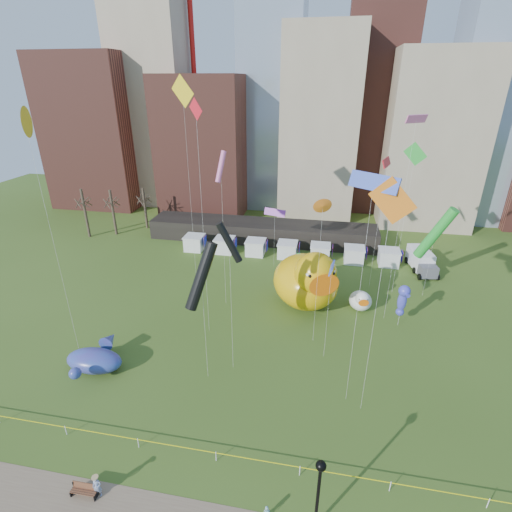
% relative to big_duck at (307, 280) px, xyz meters
% --- Properties ---
extents(ground, '(160.00, 160.00, 0.00)m').
position_rel_big_duck_xyz_m(ground, '(-4.87, -22.12, -3.66)').
color(ground, '#385219').
rests_on(ground, ground).
extents(skyline, '(101.00, 23.00, 68.00)m').
position_rel_big_duck_xyz_m(skyline, '(-2.62, 38.95, 17.78)').
color(skyline, brown).
rests_on(skyline, ground).
extents(pavilion, '(38.00, 6.00, 3.20)m').
position_rel_big_duck_xyz_m(pavilion, '(-8.87, 19.88, -2.06)').
color(pavilion, black).
rests_on(pavilion, ground).
extents(vendor_tents, '(33.24, 2.80, 2.40)m').
position_rel_big_duck_xyz_m(vendor_tents, '(-3.85, 13.88, -2.56)').
color(vendor_tents, white).
rests_on(vendor_tents, ground).
extents(bare_trees, '(8.44, 6.44, 8.50)m').
position_rel_big_duck_xyz_m(bare_trees, '(-35.03, 18.43, 0.35)').
color(bare_trees, '#382B21').
rests_on(bare_trees, ground).
extents(caution_tape, '(50.00, 0.06, 0.90)m').
position_rel_big_duck_xyz_m(caution_tape, '(-4.87, -22.12, -2.98)').
color(caution_tape, white).
rests_on(caution_tape, ground).
extents(big_duck, '(10.53, 11.45, 7.98)m').
position_rel_big_duck_xyz_m(big_duck, '(0.00, 0.00, 0.00)').
color(big_duck, '#E2AB0B').
rests_on(big_duck, ground).
extents(small_duck, '(2.91, 3.74, 2.79)m').
position_rel_big_duck_xyz_m(small_duck, '(6.39, 0.49, -2.38)').
color(small_duck, white).
rests_on(small_duck, ground).
extents(seahorse_green, '(1.31, 1.63, 5.87)m').
position_rel_big_duck_xyz_m(seahorse_green, '(-1.27, 2.48, 0.63)').
color(seahorse_green, silver).
rests_on(seahorse_green, ground).
extents(seahorse_purple, '(1.54, 1.78, 5.06)m').
position_rel_big_duck_xyz_m(seahorse_purple, '(10.43, -2.03, -0.17)').
color(seahorse_purple, silver).
rests_on(seahorse_purple, ground).
extents(whale_inflatable, '(5.43, 6.98, 2.40)m').
position_rel_big_duck_xyz_m(whale_inflatable, '(-18.78, -14.76, -2.56)').
color(whale_inflatable, '#493591').
rests_on(whale_inflatable, ground).
extents(park_bench, '(1.77, 0.60, 0.90)m').
position_rel_big_duck_xyz_m(park_bench, '(-12.69, -26.14, -3.16)').
color(park_bench, brown).
rests_on(park_bench, footpath).
extents(lamppost, '(0.62, 0.62, 5.91)m').
position_rel_big_duck_xyz_m(lamppost, '(2.35, -25.32, -0.05)').
color(lamppost, black).
rests_on(lamppost, footpath).
extents(box_truck, '(3.48, 6.89, 2.80)m').
position_rel_big_duck_xyz_m(box_truck, '(15.51, 13.13, -2.22)').
color(box_truck, white).
rests_on(box_truck, ground).
extents(woman, '(0.64, 0.45, 1.66)m').
position_rel_big_duck_xyz_m(woman, '(-11.78, -25.99, -2.81)').
color(woman, white).
rests_on(woman, footpath).
extents(toddler, '(0.39, 0.33, 0.94)m').
position_rel_big_duck_xyz_m(toddler, '(-0.66, -25.32, -3.17)').
color(toddler, silver).
rests_on(toddler, footpath).
extents(kite_0, '(1.42, 3.11, 16.86)m').
position_rel_big_duck_xyz_m(kite_0, '(7.91, 6.33, 12.63)').
color(kite_0, silver).
rests_on(kite_0, ground).
extents(kite_1, '(1.10, 1.99, 18.31)m').
position_rel_big_duck_xyz_m(kite_1, '(-9.73, -1.04, 12.99)').
color(kite_1, silver).
rests_on(kite_1, ground).
extents(kite_2, '(2.22, 1.06, 14.75)m').
position_rel_big_duck_xyz_m(kite_2, '(-6.05, -12.24, 9.26)').
color(kite_2, silver).
rests_on(kite_2, ground).
extents(kite_3, '(4.21, 2.94, 11.97)m').
position_rel_big_duck_xyz_m(kite_3, '(14.45, 5.41, 4.80)').
color(kite_3, silver).
rests_on(kite_3, ground).
extents(kite_4, '(3.22, 1.62, 25.64)m').
position_rel_big_duck_xyz_m(kite_4, '(-15.38, 4.31, 19.82)').
color(kite_4, silver).
rests_on(kite_4, ground).
extents(kite_5, '(3.19, 2.53, 19.43)m').
position_rel_big_duck_xyz_m(kite_5, '(4.45, -14.28, 15.13)').
color(kite_5, silver).
rests_on(kite_5, ground).
extents(kite_6, '(1.18, 0.80, 15.38)m').
position_rel_big_duck_xyz_m(kite_6, '(1.21, -6.63, 10.98)').
color(kite_6, silver).
rests_on(kite_6, ground).
extents(kite_7, '(3.17, 1.38, 8.73)m').
position_rel_big_duck_xyz_m(kite_7, '(-5.46, 10.40, 4.56)').
color(kite_7, silver).
rests_on(kite_7, ground).
extents(kite_8, '(1.53, 1.14, 23.69)m').
position_rel_big_duck_xyz_m(kite_8, '(-10.06, -6.92, 17.94)').
color(kite_8, silver).
rests_on(kite_8, ground).
extents(kite_9, '(2.19, 1.75, 22.14)m').
position_rel_big_duck_xyz_m(kite_9, '(9.02, -0.90, 17.84)').
color(kite_9, silver).
rests_on(kite_9, ground).
extents(kite_10, '(2.86, 3.17, 13.32)m').
position_rel_big_duck_xyz_m(kite_10, '(-8.04, -13.89, 6.83)').
color(kite_10, silver).
rests_on(kite_10, ground).
extents(kite_11, '(2.45, 0.90, 18.85)m').
position_rel_big_duck_xyz_m(kite_11, '(10.71, 5.55, 13.51)').
color(kite_11, silver).
rests_on(kite_11, ground).
extents(kite_12, '(1.34, 2.20, 23.25)m').
position_rel_big_duck_xyz_m(kite_12, '(-21.67, -13.16, 18.38)').
color(kite_12, silver).
rests_on(kite_12, ground).
extents(kite_13, '(0.55, 2.23, 10.16)m').
position_rel_big_duck_xyz_m(kite_13, '(2.41, -8.98, 6.09)').
color(kite_13, silver).
rests_on(kite_13, ground).
extents(kite_14, '(2.99, 1.07, 19.53)m').
position_rel_big_duck_xyz_m(kite_14, '(5.65, -15.16, 14.01)').
color(kite_14, silver).
rests_on(kite_14, ground).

